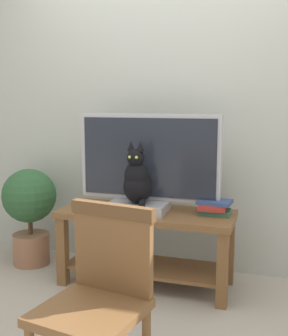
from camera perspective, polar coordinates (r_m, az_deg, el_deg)
ground_plane at (r=2.70m, az=-2.04°, el=-20.31°), size 12.00×12.00×0.00m
back_wall at (r=3.37m, az=4.00°, el=10.27°), size 7.00×0.12×2.80m
tv_stand at (r=3.08m, az=0.29°, el=-8.89°), size 1.25×0.48×0.55m
tv at (r=3.02m, az=0.66°, el=1.13°), size 1.03×0.20×0.69m
media_box at (r=2.99m, az=-0.87°, el=-5.34°), size 0.41×0.24×0.07m
cat at (r=2.93m, az=-0.94°, el=-1.64°), size 0.21×0.29×0.44m
wooden_chair at (r=1.92m, az=-5.97°, el=-16.06°), size 0.48×0.48×0.87m
book_stack at (r=2.96m, az=9.39°, el=-5.23°), size 0.24×0.19×0.10m
potted_plant at (r=3.56m, az=-15.16°, el=-5.14°), size 0.43×0.43×0.79m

